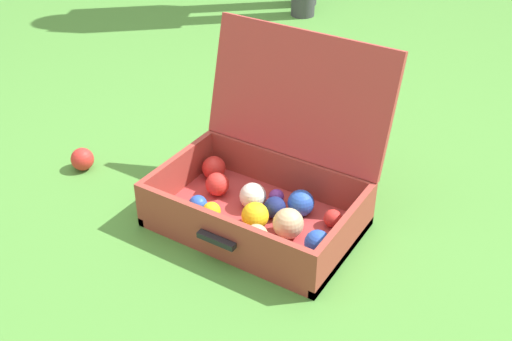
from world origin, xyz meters
The scene contains 3 objects.
ground_plane centered at (0.00, 0.00, 0.00)m, with size 16.00×16.00×0.00m, color #4C8C38.
open_suitcase centered at (-0.04, -0.01, 0.11)m, with size 0.55×0.48×0.49m.
stray_ball_on_grass centered at (-0.66, -0.11, 0.04)m, with size 0.07×0.07×0.07m, color red.
Camera 1 is at (0.69, -1.23, 1.09)m, focal length 44.01 mm.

